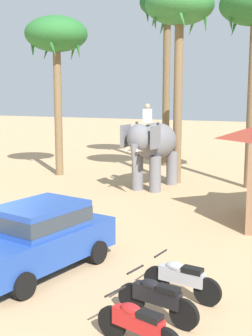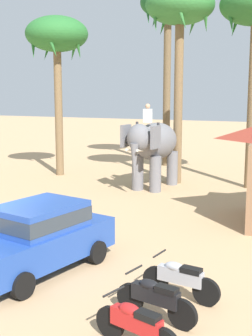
# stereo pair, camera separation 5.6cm
# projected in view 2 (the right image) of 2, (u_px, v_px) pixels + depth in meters

# --- Properties ---
(car_sedan_foreground) EXTENTS (2.47, 4.35, 1.70)m
(car_sedan_foreground) POSITION_uv_depth(u_px,v_px,m) (38.00, 235.00, 11.28)
(car_sedan_foreground) COLOR #23479E
(car_sedan_foreground) RESTS_ON ground
(elephant_with_mahout) EXTENTS (1.89, 3.95, 3.88)m
(elephant_with_mahout) POSITION_uv_depth(u_px,v_px,m) (153.00, 145.00, 20.90)
(elephant_with_mahout) COLOR slate
(elephant_with_mahout) RESTS_ON ground
(motorcycle_nearest_camera) EXTENTS (1.76, 0.70, 0.94)m
(motorcycle_nearest_camera) POSITION_uv_depth(u_px,v_px,m) (136.00, 325.00, 7.87)
(motorcycle_nearest_camera) COLOR black
(motorcycle_nearest_camera) RESTS_ON ground
(motorcycle_second_in_row) EXTENTS (1.78, 0.62, 0.94)m
(motorcycle_second_in_row) POSITION_uv_depth(u_px,v_px,m) (155.00, 298.00, 8.89)
(motorcycle_second_in_row) COLOR black
(motorcycle_second_in_row) RESTS_ON ground
(motorcycle_mid_row) EXTENTS (1.79, 0.55, 0.94)m
(motorcycle_mid_row) POSITION_uv_depth(u_px,v_px,m) (180.00, 278.00, 9.82)
(motorcycle_mid_row) COLOR black
(motorcycle_mid_row) RESTS_ON ground
(palm_tree_behind_elephant) EXTENTS (3.20, 3.20, 10.33)m
(palm_tree_behind_elephant) POSITION_uv_depth(u_px,v_px,m) (168.00, 10.00, 26.30)
(palm_tree_behind_elephant) COLOR brown
(palm_tree_behind_elephant) RESTS_ON ground
(palm_tree_near_hut) EXTENTS (3.20, 3.20, 8.20)m
(palm_tree_near_hut) POSITION_uv_depth(u_px,v_px,m) (57.00, 39.00, 23.45)
(palm_tree_near_hut) COLOR brown
(palm_tree_near_hut) RESTS_ON ground
(palm_tree_left_of_road) EXTENTS (3.20, 3.20, 9.24)m
(palm_tree_left_of_road) POSITION_uv_depth(u_px,v_px,m) (180.00, 12.00, 21.17)
(palm_tree_left_of_road) COLOR brown
(palm_tree_left_of_road) RESTS_ON ground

